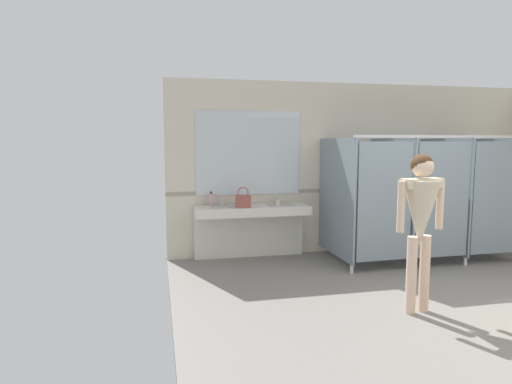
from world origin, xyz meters
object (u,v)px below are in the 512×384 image
at_px(handbag, 243,201).
at_px(paper_cup, 278,203).
at_px(soap_dispenser, 211,200).
at_px(person_standing, 421,213).

relative_size(handbag, paper_cup, 3.84).
relative_size(handbag, soap_dispenser, 1.40).
height_order(person_standing, soap_dispenser, person_standing).
bearing_deg(handbag, person_standing, -57.98).
relative_size(person_standing, paper_cup, 21.19).
height_order(soap_dispenser, paper_cup, soap_dispenser).
bearing_deg(person_standing, handbag, 122.02).
xyz_separation_m(handbag, paper_cup, (0.56, 0.03, -0.06)).
xyz_separation_m(handbag, soap_dispenser, (-0.45, 0.29, -0.01)).
distance_m(person_standing, paper_cup, 2.57).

